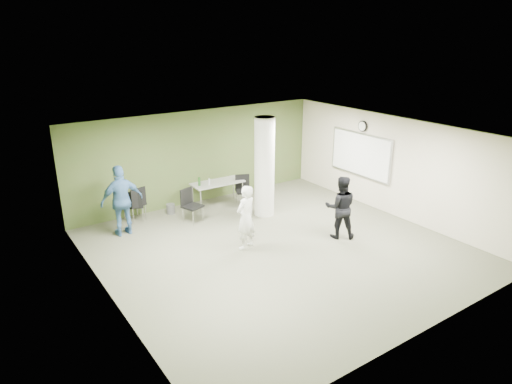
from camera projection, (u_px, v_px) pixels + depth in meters
floor at (278, 249)px, 11.00m from camera, size 8.00×8.00×0.00m
ceiling at (280, 135)px, 10.07m from camera, size 8.00×8.00×0.00m
wall_back at (199, 157)px, 13.65m from camera, size 8.00×2.80×0.02m
wall_left at (106, 236)px, 8.41m from camera, size 0.02×8.00×2.80m
wall_right_cream at (394, 167)px, 12.66m from camera, size 0.02×8.00×2.80m
column at (264, 167)px, 12.62m from camera, size 0.56×0.56×2.80m
whiteboard at (360, 155)px, 13.52m from camera, size 0.05×2.30×1.30m
wall_clock at (363, 126)px, 13.24m from camera, size 0.06×0.32×0.32m
folding_table at (217, 184)px, 13.51m from camera, size 1.57×0.72×0.99m
wastebasket at (171, 209)px, 13.09m from camera, size 0.25×0.25×0.28m
chair_back_left at (136, 201)px, 12.43m from camera, size 0.60×0.60×0.98m
chair_back_right at (135, 203)px, 12.44m from camera, size 0.59×0.59×0.90m
chair_table_left at (190, 203)px, 12.42m from camera, size 0.59×0.59×0.94m
chair_table_right at (243, 187)px, 13.68m from camera, size 0.59×0.59×0.90m
woman_white at (246, 218)px, 10.79m from camera, size 0.66×0.52×1.59m
man_black at (340, 207)px, 11.38m from camera, size 1.00×0.96×1.62m
man_blue at (122, 201)px, 11.50m from camera, size 1.09×0.47×1.84m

